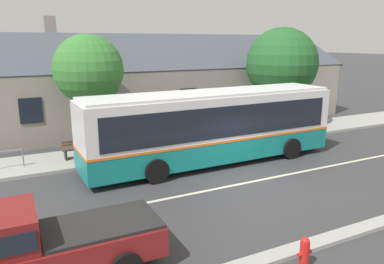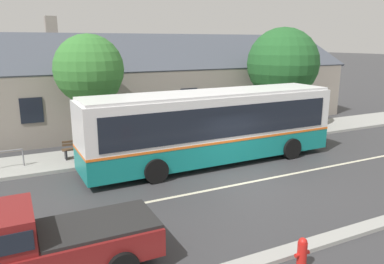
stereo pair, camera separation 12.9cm
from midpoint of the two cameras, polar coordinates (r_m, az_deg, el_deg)
name	(u,v)px [view 1 (the left image)]	position (r m, az deg, el deg)	size (l,w,h in m)	color
ground_plane	(254,181)	(15.35, 9.20, -7.43)	(300.00, 300.00, 0.00)	#38383A
sidewalk_far	(188,144)	(20.23, -0.79, -1.86)	(60.00, 3.00, 0.15)	#9E9E99
curb_near	(351,232)	(12.17, 22.79, -13.88)	(60.00, 0.50, 0.12)	#9E9E99
lane_divider_stripe	(254,181)	(15.35, 9.20, -7.42)	(60.00, 0.16, 0.01)	beige
community_building	(160,91)	(27.15, -5.08, 6.23)	(26.05, 9.28, 7.04)	gray
transit_bus	(212,125)	(17.03, 2.90, 1.05)	(12.01, 2.90, 3.30)	#147F7A
pickup_truck_maroon	(32,246)	(9.65, -23.62, -15.67)	(5.74, 2.17, 1.88)	maroon
bench_by_building	(80,149)	(18.28, -16.93, -2.56)	(1.60, 0.51, 0.94)	brown
street_tree_primary	(281,66)	(24.40, 13.19, 9.84)	(4.45, 4.45, 6.36)	#4C3828
street_tree_secondary	(90,73)	(19.16, -15.43, 8.73)	(3.40, 3.40, 5.86)	#4C3828
fire_hydrant	(304,252)	(10.01, 16.40, -17.19)	(0.42, 0.24, 0.83)	red
bus_stop_sign	(279,111)	(21.87, 12.89, 3.17)	(0.36, 0.07, 2.40)	gray
bike_rack	(9,156)	(17.96, -26.34, -3.29)	(1.16, 0.06, 0.78)	slate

